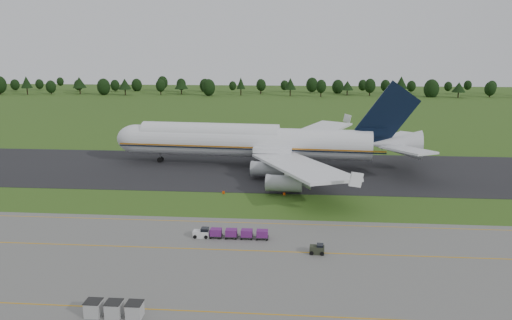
# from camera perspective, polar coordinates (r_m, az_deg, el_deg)

# --- Properties ---
(ground) EXTENTS (600.00, 600.00, 0.00)m
(ground) POSITION_cam_1_polar(r_m,az_deg,el_deg) (97.36, -3.08, -5.12)
(ground) COLOR #305118
(ground) RESTS_ON ground
(apron) EXTENTS (300.00, 52.00, 0.06)m
(apron) POSITION_cam_1_polar(r_m,az_deg,el_deg) (66.31, -7.17, -14.16)
(apron) COLOR #63625E
(apron) RESTS_ON ground
(taxiway) EXTENTS (300.00, 40.00, 0.08)m
(taxiway) POSITION_cam_1_polar(r_m,az_deg,el_deg) (124.07, -1.34, -1.11)
(taxiway) COLOR black
(taxiway) RESTS_ON ground
(apron_markings) EXTENTS (300.00, 30.20, 0.01)m
(apron_markings) POSITION_cam_1_polar(r_m,az_deg,el_deg) (72.48, -6.02, -11.64)
(apron_markings) COLOR #C98B0B
(apron_markings) RESTS_ON apron
(tree_line) EXTENTS (526.40, 24.04, 11.89)m
(tree_line) POSITION_cam_1_polar(r_m,az_deg,el_deg) (311.87, 1.82, 8.51)
(tree_line) COLOR black
(tree_line) RESTS_ON ground
(aircraft) EXTENTS (78.90, 76.69, 22.15)m
(aircraft) POSITION_cam_1_polar(r_m,az_deg,el_deg) (127.09, -0.03, 2.13)
(aircraft) COLOR white
(aircraft) RESTS_ON ground
(baggage_train) EXTENTS (12.11, 1.55, 1.49)m
(baggage_train) POSITION_cam_1_polar(r_m,az_deg,el_deg) (80.65, -3.05, -8.37)
(baggage_train) COLOR silver
(baggage_train) RESTS_ON apron
(utility_cart) EXTENTS (2.24, 1.51, 1.19)m
(utility_cart) POSITION_cam_1_polar(r_m,az_deg,el_deg) (75.46, 6.98, -10.17)
(utility_cart) COLOR #292D20
(utility_cart) RESTS_ON apron
(uld_row) EXTENTS (6.63, 1.83, 1.81)m
(uld_row) POSITION_cam_1_polar(r_m,az_deg,el_deg) (61.18, -15.91, -16.06)
(uld_row) COLOR #A7A7A7
(uld_row) RESTS_ON apron
(edge_markers) EXTENTS (13.14, 0.30, 0.60)m
(edge_markers) POSITION_cam_1_polar(r_m,az_deg,el_deg) (103.58, -0.26, -3.82)
(edge_markers) COLOR #DB4006
(edge_markers) RESTS_ON ground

